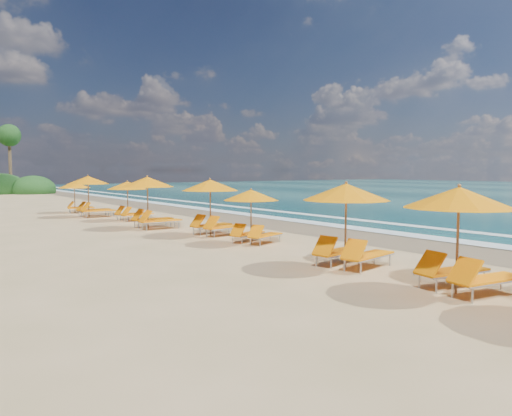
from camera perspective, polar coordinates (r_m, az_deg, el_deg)
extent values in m
plane|color=tan|center=(19.49, 0.00, -3.52)|extent=(160.00, 160.00, 0.00)
cube|color=#846D4E|center=(22.09, 8.36, -2.60)|extent=(4.00, 160.00, 0.01)
cube|color=white|center=(23.16, 10.99, -2.25)|extent=(1.20, 160.00, 0.01)
cube|color=white|center=(25.45, 15.55, -1.75)|extent=(0.80, 160.00, 0.01)
cylinder|color=olive|center=(11.43, 22.85, -3.68)|extent=(0.06, 0.06, 2.33)
cone|color=orange|center=(11.34, 23.00, 1.17)|extent=(2.77, 2.77, 0.47)
sphere|color=olive|center=(11.33, 23.04, 2.48)|extent=(0.08, 0.08, 0.08)
cylinder|color=olive|center=(13.43, 10.61, -2.23)|extent=(0.06, 0.06, 2.33)
cone|color=orange|center=(13.35, 10.67, 1.89)|extent=(2.76, 2.76, 0.47)
sphere|color=olive|center=(13.34, 10.69, 3.01)|extent=(0.08, 0.08, 0.08)
cylinder|color=olive|center=(17.60, -0.60, -1.12)|extent=(0.05, 0.05, 1.99)
cone|color=orange|center=(17.54, -0.60, 1.56)|extent=(2.59, 2.59, 0.40)
sphere|color=olive|center=(17.53, -0.60, 2.29)|extent=(0.07, 0.07, 0.07)
cylinder|color=olive|center=(19.98, -5.46, -0.02)|extent=(0.06, 0.06, 2.31)
cone|color=orange|center=(19.93, -5.48, 2.73)|extent=(2.62, 2.62, 0.46)
sphere|color=olive|center=(19.92, -5.48, 3.47)|extent=(0.08, 0.08, 0.08)
cylinder|color=olive|center=(22.84, -12.76, 0.56)|extent=(0.06, 0.06, 2.39)
cone|color=orange|center=(22.79, -12.80, 3.05)|extent=(2.53, 2.53, 0.48)
sphere|color=olive|center=(22.79, -12.81, 3.72)|extent=(0.09, 0.09, 0.09)
cylinder|color=olive|center=(26.72, -15.02, 0.75)|extent=(0.05, 0.05, 2.09)
cone|color=orange|center=(26.68, -15.06, 2.61)|extent=(2.28, 2.28, 0.42)
sphere|color=olive|center=(26.67, -15.07, 3.11)|extent=(0.07, 0.07, 0.07)
cylinder|color=olive|center=(29.49, -19.30, 1.26)|extent=(0.06, 0.06, 2.36)
cone|color=orange|center=(29.45, -19.35, 3.16)|extent=(2.48, 2.48, 0.47)
sphere|color=olive|center=(29.45, -19.36, 3.67)|extent=(0.08, 0.08, 0.08)
cylinder|color=olive|center=(32.82, -20.76, 1.17)|extent=(0.05, 0.05, 1.95)
cone|color=orange|center=(32.79, -20.80, 2.58)|extent=(2.38, 2.38, 0.39)
sphere|color=olive|center=(32.78, -20.81, 2.96)|extent=(0.07, 0.07, 0.07)
ellipsoid|color=#163D14|center=(63.24, -28.00, 2.01)|extent=(5.60, 5.60, 3.64)
ellipsoid|color=#163D14|center=(61.80, -24.96, 2.02)|extent=(5.00, 5.00, 3.25)
cylinder|color=brown|center=(63.36, -27.20, 4.63)|extent=(0.36, 0.36, 6.80)
sphere|color=#163D14|center=(63.49, -27.31, 7.69)|extent=(2.60, 2.60, 2.60)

